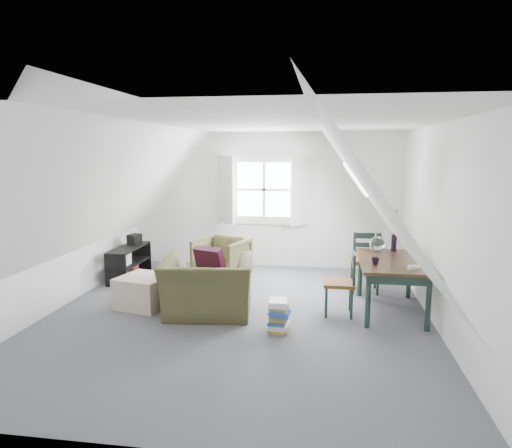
% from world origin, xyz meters
% --- Properties ---
extents(floor, '(5.50, 5.50, 0.00)m').
position_xyz_m(floor, '(0.00, 0.00, 0.00)').
color(floor, '#505155').
rests_on(floor, ground).
extents(ceiling, '(5.50, 5.50, 0.00)m').
position_xyz_m(ceiling, '(0.00, 0.00, 2.50)').
color(ceiling, white).
rests_on(ceiling, wall_back).
extents(wall_back, '(5.00, 0.00, 5.00)m').
position_xyz_m(wall_back, '(0.00, 2.75, 1.25)').
color(wall_back, white).
rests_on(wall_back, ground).
extents(wall_front, '(5.00, 0.00, 5.00)m').
position_xyz_m(wall_front, '(0.00, -2.75, 1.25)').
color(wall_front, white).
rests_on(wall_front, ground).
extents(wall_left, '(0.00, 5.50, 5.50)m').
position_xyz_m(wall_left, '(-2.50, 0.00, 1.25)').
color(wall_left, white).
rests_on(wall_left, ground).
extents(wall_right, '(0.00, 5.50, 5.50)m').
position_xyz_m(wall_right, '(2.50, 0.00, 1.25)').
color(wall_right, white).
rests_on(wall_right, ground).
extents(slope_left, '(3.19, 5.50, 4.48)m').
position_xyz_m(slope_left, '(-1.55, 0.00, 1.78)').
color(slope_left, white).
rests_on(slope_left, wall_left).
extents(slope_right, '(3.19, 5.50, 4.48)m').
position_xyz_m(slope_right, '(1.55, 0.00, 1.78)').
color(slope_right, white).
rests_on(slope_right, wall_right).
extents(dormer_window, '(1.71, 0.35, 1.30)m').
position_xyz_m(dormer_window, '(0.00, 2.68, 1.45)').
color(dormer_window, white).
rests_on(dormer_window, wall_back).
extents(skylight, '(0.35, 0.75, 0.47)m').
position_xyz_m(skylight, '(1.55, 1.30, 1.75)').
color(skylight, white).
rests_on(skylight, slope_right).
extents(armchair_near, '(1.29, 1.16, 0.76)m').
position_xyz_m(armchair_near, '(-0.40, 0.03, 0.00)').
color(armchair_near, '#414021').
rests_on(armchair_near, floor).
extents(armchair_far, '(0.98, 0.99, 0.72)m').
position_xyz_m(armchair_far, '(-0.58, 1.66, 0.00)').
color(armchair_far, '#414021').
rests_on(armchair_far, floor).
extents(throw_pillow, '(0.46, 0.36, 0.42)m').
position_xyz_m(throw_pillow, '(-0.40, 0.18, 0.68)').
color(throw_pillow, '#3A0F21').
rests_on(throw_pillow, armchair_near).
extents(ottoman, '(0.78, 0.78, 0.43)m').
position_xyz_m(ottoman, '(-1.36, 0.22, 0.21)').
color(ottoman, '#BFAA94').
rests_on(ottoman, floor).
extents(dining_table, '(0.86, 1.44, 0.72)m').
position_xyz_m(dining_table, '(2.02, 0.51, 0.62)').
color(dining_table, '#352212').
rests_on(dining_table, floor).
extents(demijohn, '(0.22, 0.22, 0.31)m').
position_xyz_m(demijohn, '(1.87, 0.96, 0.85)').
color(demijohn, silver).
rests_on(demijohn, dining_table).
extents(vase_twigs, '(0.08, 0.09, 0.62)m').
position_xyz_m(vase_twigs, '(2.12, 1.06, 0.86)').
color(vase_twigs, black).
rests_on(vase_twigs, dining_table).
extents(cup, '(0.12, 0.12, 0.09)m').
position_xyz_m(cup, '(1.77, 0.21, 0.72)').
color(cup, black).
rests_on(cup, dining_table).
extents(paper_box, '(0.13, 0.10, 0.04)m').
position_xyz_m(paper_box, '(2.22, 0.06, 0.74)').
color(paper_box, white).
rests_on(paper_box, dining_table).
extents(dining_chair_far, '(0.45, 0.45, 0.96)m').
position_xyz_m(dining_chair_far, '(1.75, 1.34, 0.50)').
color(dining_chair_far, brown).
rests_on(dining_chair_far, floor).
extents(dining_chair_near, '(0.40, 0.40, 0.85)m').
position_xyz_m(dining_chair_near, '(1.36, 0.28, 0.44)').
color(dining_chair_near, brown).
rests_on(dining_chair_near, floor).
extents(media_shelf, '(0.36, 1.07, 0.55)m').
position_xyz_m(media_shelf, '(-2.16, 1.48, 0.25)').
color(media_shelf, black).
rests_on(media_shelf, floor).
extents(electronics_box, '(0.21, 0.26, 0.19)m').
position_xyz_m(electronics_box, '(-2.16, 1.77, 0.63)').
color(electronics_box, black).
rests_on(electronics_box, media_shelf).
extents(magazine_stack, '(0.29, 0.34, 0.38)m').
position_xyz_m(magazine_stack, '(0.59, -0.41, 0.19)').
color(magazine_stack, '#B29933').
rests_on(magazine_stack, floor).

